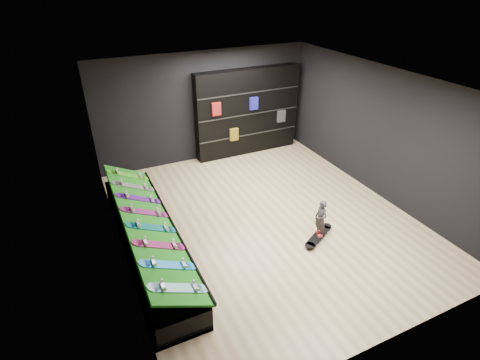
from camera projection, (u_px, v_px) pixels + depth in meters
name	position (u px, v px, depth m)	size (l,w,h in m)	color
floor	(264.00, 219.00, 8.25)	(6.00, 7.00, 0.01)	#C9B188
ceiling	(270.00, 83.00, 6.77)	(6.00, 7.00, 0.01)	white
wall_back	(205.00, 107.00, 10.26)	(6.00, 0.02, 3.00)	black
wall_front	(400.00, 267.00, 4.75)	(6.00, 0.02, 3.00)	black
wall_left	(113.00, 190.00, 6.39)	(0.02, 7.00, 3.00)	black
wall_right	(381.00, 133.00, 8.63)	(0.02, 7.00, 3.00)	black
display_rack	(148.00, 241.00, 7.17)	(0.90, 4.50, 0.50)	black
turf_ramp	(148.00, 221.00, 6.97)	(1.00, 4.50, 0.04)	#12610F
back_shelving	(247.00, 112.00, 10.70)	(3.07, 0.36, 2.46)	black
floor_skateboard	(318.00, 237.00, 7.62)	(0.98, 0.22, 0.09)	black
child	(320.00, 225.00, 7.48)	(0.18, 0.13, 0.48)	black
display_board_0	(179.00, 288.00, 5.46)	(0.98, 0.22, 0.09)	#0CB2E5
display_board_1	(168.00, 265.00, 5.89)	(0.98, 0.22, 0.09)	blue
display_board_2	(159.00, 245.00, 6.32)	(0.98, 0.22, 0.09)	#E5198C
display_board_3	(152.00, 227.00, 6.74)	(0.98, 0.22, 0.09)	#0C8C99
display_board_4	(145.00, 212.00, 7.17)	(0.98, 0.22, 0.09)	#2626BF
display_board_5	(139.00, 198.00, 7.60)	(0.98, 0.22, 0.09)	purple
display_board_6	(133.00, 186.00, 8.03)	(0.98, 0.22, 0.09)	black
display_board_7	(129.00, 175.00, 8.45)	(0.98, 0.22, 0.09)	green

